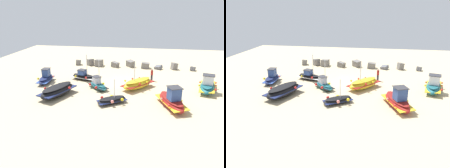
# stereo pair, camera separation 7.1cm
# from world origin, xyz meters

# --- Properties ---
(ground_plane) EXTENTS (50.86, 50.86, 0.00)m
(ground_plane) POSITION_xyz_m (0.00, 0.00, 0.00)
(ground_plane) COLOR #C6B289
(fishing_boat_0) EXTENTS (3.06, 3.13, 3.64)m
(fishing_boat_0) POSITION_xyz_m (-3.06, -2.56, 0.48)
(fishing_boat_0) COLOR #1E6670
(fishing_boat_0) RESTS_ON ground_plane
(fishing_boat_1) EXTENTS (4.18, 4.53, 3.42)m
(fishing_boat_1) POSITION_xyz_m (1.73, -1.70, 0.61)
(fishing_boat_1) COLOR gold
(fishing_boat_1) RESTS_ON ground_plane
(fishing_boat_2) EXTENTS (3.44, 5.09, 1.25)m
(fishing_boat_2) POSITION_xyz_m (-6.98, -5.60, 0.66)
(fishing_boat_2) COLOR black
(fishing_boat_2) RESTS_ON ground_plane
(fishing_boat_3) EXTENTS (3.72, 2.14, 3.60)m
(fishing_boat_3) POSITION_xyz_m (-5.77, 0.44, 0.50)
(fishing_boat_3) COLOR black
(fishing_boat_3) RESTS_ON ground_plane
(fishing_boat_4) EXTENTS (2.76, 4.85, 2.13)m
(fishing_boat_4) POSITION_xyz_m (9.90, -1.30, 0.68)
(fishing_boat_4) COLOR #1E6670
(fishing_boat_4) RESTS_ON ground_plane
(fishing_boat_5) EXTENTS (3.27, 2.74, 2.65)m
(fishing_boat_5) POSITION_xyz_m (-0.66, -6.60, 0.37)
(fishing_boat_5) COLOR black
(fishing_boat_5) RESTS_ON ground_plane
(fishing_boat_6) EXTENTS (1.75, 3.67, 1.85)m
(fishing_boat_6) POSITION_xyz_m (-10.29, -1.44, 0.59)
(fishing_boat_6) COLOR navy
(fishing_boat_6) RESTS_ON ground_plane
(fishing_boat_7) EXTENTS (3.16, 4.87, 2.31)m
(fishing_boat_7) POSITION_xyz_m (5.32, -6.49, 0.70)
(fishing_boat_7) COLOR maroon
(fishing_boat_7) RESTS_ON ground_plane
(person_walking) EXTENTS (0.32, 0.32, 1.64)m
(person_walking) POSITION_xyz_m (3.42, 1.55, 0.94)
(person_walking) COLOR #2D2D38
(person_walking) RESTS_ON ground_plane
(breakwater_rocks) EXTENTS (19.79, 2.26, 1.30)m
(breakwater_rocks) POSITION_xyz_m (-1.06, 8.00, 0.46)
(breakwater_rocks) COLOR slate
(breakwater_rocks) RESTS_ON ground_plane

